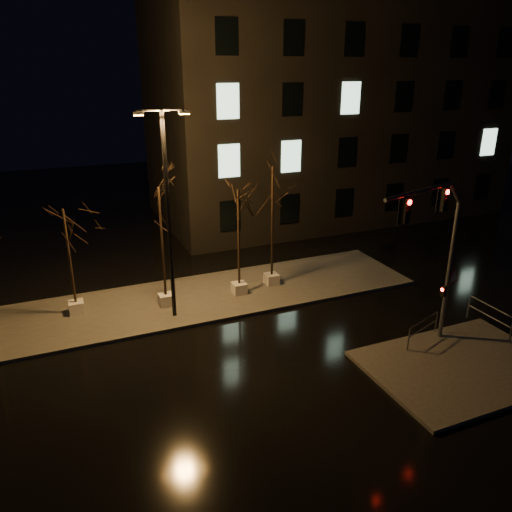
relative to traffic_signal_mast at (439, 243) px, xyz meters
name	(u,v)px	position (x,y,z in m)	size (l,w,h in m)	color
ground	(241,363)	(-7.23, 1.81, -4.47)	(90.00, 90.00, 0.00)	black
median	(196,299)	(-7.23, 7.81, -4.39)	(22.00, 5.00, 0.15)	#413E3A
sidewalk_corner	(461,366)	(0.27, -1.69, -4.39)	(7.00, 5.00, 0.15)	#413E3A
building	(328,112)	(6.77, 19.81, 3.03)	(25.00, 12.00, 15.00)	black
tree_1	(66,233)	(-12.65, 8.33, -0.54)	(1.80, 1.80, 4.98)	silver
tree_2	(160,215)	(-8.73, 7.54, 0.05)	(1.80, 1.80, 5.76)	silver
tree_3	(238,214)	(-5.13, 7.41, -0.25)	(1.80, 1.80, 5.36)	silver
tree_4	(273,194)	(-3.19, 7.83, 0.40)	(1.80, 1.80, 6.22)	silver
traffic_signal_mast	(439,243)	(0.00, 0.00, 0.00)	(5.20, 1.56, 6.57)	slate
streetlight_main	(168,204)	(-8.63, 6.40, 0.82)	(2.23, 0.45, 8.91)	black
guard_rail_a	(423,327)	(0.09, 0.31, -3.70)	(2.07, 0.78, 0.95)	slate
guard_rail_b	(490,314)	(3.27, -0.04, -3.60)	(0.06, 2.33, 1.10)	slate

